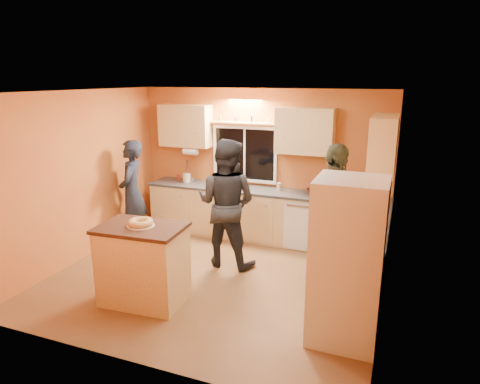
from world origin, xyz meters
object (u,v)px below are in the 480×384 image
at_px(refrigerator, 347,262).
at_px(person_right, 333,212).
at_px(island, 143,264).
at_px(person_left, 132,192).
at_px(person_center, 226,203).

distance_m(refrigerator, person_right, 1.54).
distance_m(island, person_right, 2.66).
distance_m(island, person_left, 2.18).
bearing_deg(person_right, person_left, 98.10).
xyz_separation_m(person_center, person_right, (1.55, 0.15, -0.00)).
distance_m(island, person_center, 1.60).
bearing_deg(person_right, island, 137.28).
bearing_deg(island, refrigerator, -1.23).
height_order(island, person_center, person_center).
relative_size(person_center, person_right, 1.00).
bearing_deg(refrigerator, person_center, 145.53).
xyz_separation_m(person_left, person_right, (3.40, -0.11, 0.07)).
bearing_deg(refrigerator, person_right, 104.70).
distance_m(refrigerator, island, 2.51).
bearing_deg(person_left, person_center, 62.28).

